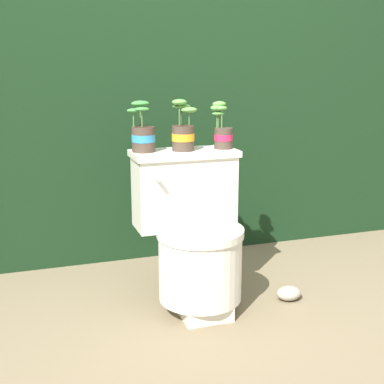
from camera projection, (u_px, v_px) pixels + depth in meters
name	position (u px, v px, depth m)	size (l,w,h in m)	color
ground_plane	(209.00, 310.00, 2.54)	(12.00, 12.00, 0.00)	#75664C
hedge_backdrop	(142.00, 103.00, 3.53)	(3.59, 1.05, 1.76)	black
toilet	(193.00, 233.00, 2.54)	(0.51, 0.56, 0.73)	silver
potted_plant_left	(143.00, 134.00, 2.53)	(0.13, 0.14, 0.24)	#47382D
potted_plant_midleft	(183.00, 132.00, 2.56)	(0.13, 0.12, 0.24)	#47382D
potted_plant_middle	(222.00, 132.00, 2.62)	(0.11, 0.09, 0.23)	#47382D
garden_stone	(289.00, 293.00, 2.64)	(0.13, 0.10, 0.07)	#9E9384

